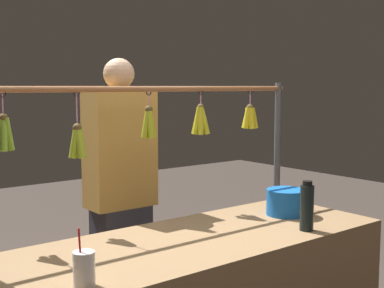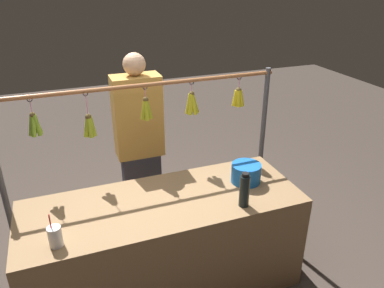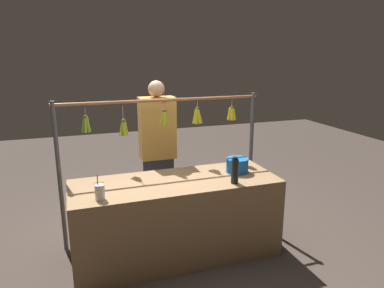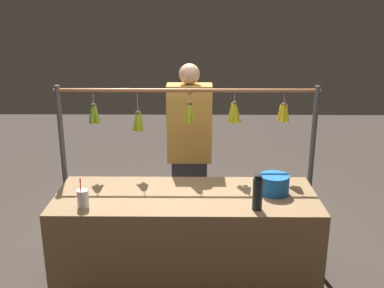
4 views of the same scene
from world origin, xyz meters
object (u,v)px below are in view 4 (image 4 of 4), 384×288
Objects in this scene: water_bottle at (258,193)px; blue_bucket at (274,184)px; vendor_person at (190,156)px; drink_cup at (83,199)px.

blue_bucket is (-0.17, -0.29, -0.05)m from water_bottle.
water_bottle is 0.34m from blue_bucket.
blue_bucket is 1.01m from vendor_person.
vendor_person is (-0.76, -1.02, -0.02)m from drink_cup.
water_bottle reaches higher than drink_cup.
vendor_person reaches higher than blue_bucket.
water_bottle is 0.15× the size of vendor_person.
drink_cup is at bearing -0.88° from water_bottle.
vendor_person reaches higher than water_bottle.
water_bottle is 1.16m from vendor_person.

